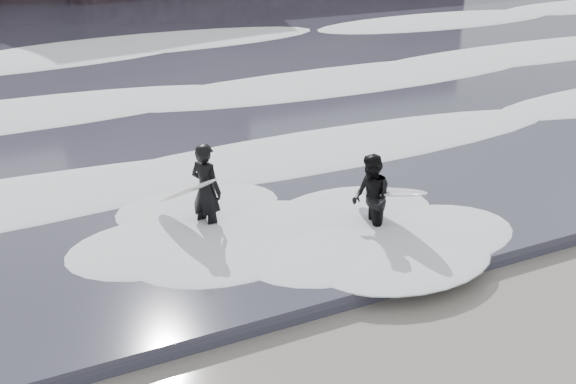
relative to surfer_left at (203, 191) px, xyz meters
name	(u,v)px	position (x,y,z in m)	size (l,w,h in m)	color
sea	(49,41)	(0.81, 22.18, -0.84)	(90.00, 52.00, 0.30)	#343545
foam_near	(204,176)	(0.81, 2.18, -0.59)	(60.00, 3.20, 0.20)	white
foam_mid	(123,103)	(0.81, 9.18, -0.57)	(60.00, 4.00, 0.24)	white
foam_far	(66,50)	(0.81, 18.18, -0.54)	(60.00, 4.80, 0.30)	white
surfer_left	(203,191)	(0.00, 0.00, 0.00)	(1.37, 1.94, 1.97)	black
surfer_right	(373,198)	(2.93, -1.70, -0.08)	(1.23, 2.29, 1.80)	black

